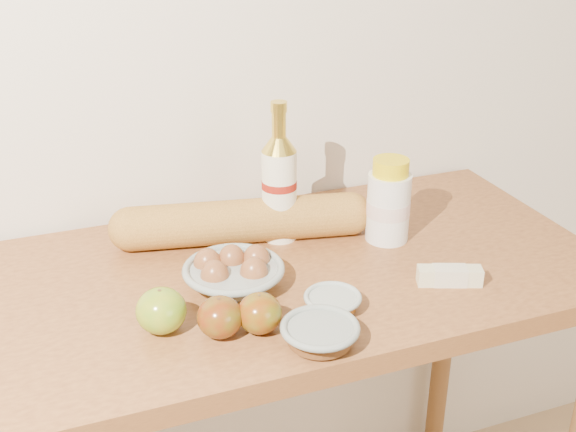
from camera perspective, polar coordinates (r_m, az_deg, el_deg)
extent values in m
cube|color=beige|center=(1.50, -5.07, 15.42)|extent=(3.50, 0.02, 2.60)
cube|color=#A36534|center=(1.34, -0.45, -4.88)|extent=(1.20, 0.60, 0.04)
cylinder|color=brown|center=(1.99, 12.21, -9.70)|extent=(0.05, 0.05, 0.86)
cylinder|color=white|center=(1.40, -0.69, 1.64)|extent=(0.08, 0.08, 0.18)
cylinder|color=maroon|center=(1.39, -0.70, 2.55)|extent=(0.08, 0.08, 0.02)
cone|color=gold|center=(1.36, -0.72, 5.72)|extent=(0.08, 0.08, 0.03)
cylinder|color=gold|center=(1.35, -0.72, 7.26)|extent=(0.03, 0.03, 0.05)
cylinder|color=gold|center=(1.34, -0.73, 8.63)|extent=(0.04, 0.04, 0.02)
cylinder|color=white|center=(1.42, 7.92, 0.69)|extent=(0.09, 0.09, 0.14)
cylinder|color=beige|center=(1.42, 7.92, 0.69)|extent=(0.09, 0.09, 0.03)
cylinder|color=yellow|center=(1.39, 8.13, 3.85)|extent=(0.07, 0.07, 0.03)
torus|color=gray|center=(1.26, -4.32, -4.19)|extent=(0.21, 0.21, 0.01)
ellipsoid|color=brown|center=(1.25, -5.80, -4.82)|extent=(0.06, 0.06, 0.06)
ellipsoid|color=brown|center=(1.25, -2.70, -4.58)|extent=(0.06, 0.06, 0.06)
ellipsoid|color=brown|center=(1.30, -4.46, -3.57)|extent=(0.06, 0.06, 0.06)
ellipsoid|color=brown|center=(1.29, -6.37, -3.86)|extent=(0.06, 0.06, 0.06)
ellipsoid|color=brown|center=(1.29, -2.51, -3.57)|extent=(0.06, 0.06, 0.06)
cylinder|color=gold|center=(1.41, -3.60, -0.40)|extent=(0.44, 0.17, 0.09)
sphere|color=gold|center=(1.41, -12.33, -1.02)|extent=(0.10, 0.10, 0.09)
sphere|color=gold|center=(1.45, 4.91, 0.20)|extent=(0.10, 0.10, 0.09)
ellipsoid|color=#A4A020|center=(1.16, -9.99, -7.37)|extent=(0.10, 0.10, 0.07)
cylinder|color=#523A1B|center=(1.14, -10.10, -6.05)|extent=(0.01, 0.01, 0.01)
ellipsoid|color=maroon|center=(1.14, -5.40, -7.96)|extent=(0.09, 0.09, 0.07)
cylinder|color=#482D18|center=(1.12, -5.46, -6.76)|extent=(0.01, 0.01, 0.01)
ellipsoid|color=#941008|center=(1.15, -2.25, -7.69)|extent=(0.09, 0.09, 0.07)
cylinder|color=#51381B|center=(1.13, -2.28, -6.50)|extent=(0.01, 0.01, 0.01)
torus|color=gray|center=(1.12, 2.55, -8.80)|extent=(0.15, 0.15, 0.01)
cylinder|color=brown|center=(1.13, 2.54, -9.33)|extent=(0.12, 0.12, 0.02)
torus|color=#98A69F|center=(1.21, 3.55, -6.42)|extent=(0.12, 0.12, 0.01)
cylinder|color=brown|center=(1.21, 3.54, -6.81)|extent=(0.09, 0.09, 0.02)
cube|color=beige|center=(1.31, 12.65, -4.63)|extent=(0.12, 0.07, 0.03)
cube|color=beige|center=(1.31, 12.65, -4.63)|extent=(0.07, 0.05, 0.03)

